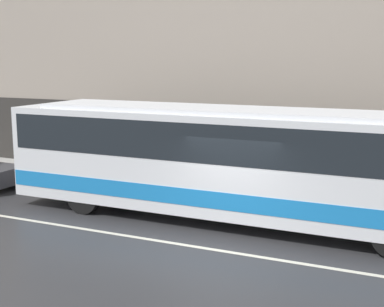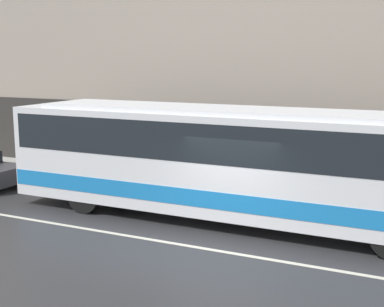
# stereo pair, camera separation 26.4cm
# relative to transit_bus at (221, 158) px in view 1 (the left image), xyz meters

# --- Properties ---
(ground_plane) EXTENTS (60.00, 60.00, 0.00)m
(ground_plane) POSITION_rel_transit_bus_xyz_m (0.77, -2.29, -1.77)
(ground_plane) COLOR #2D2D30
(sidewalk) EXTENTS (60.00, 2.31, 0.17)m
(sidewalk) POSITION_rel_transit_bus_xyz_m (0.77, 2.87, -1.69)
(sidewalk) COLOR #A09E99
(sidewalk) RESTS_ON ground_plane
(lane_stripe) EXTENTS (54.00, 0.14, 0.01)m
(lane_stripe) POSITION_rel_transit_bus_xyz_m (0.77, -2.29, -1.77)
(lane_stripe) COLOR beige
(lane_stripe) RESTS_ON ground_plane
(transit_bus) EXTENTS (12.51, 2.49, 3.14)m
(transit_bus) POSITION_rel_transit_bus_xyz_m (0.00, 0.00, 0.00)
(transit_bus) COLOR silver
(transit_bus) RESTS_ON ground_plane
(pedestrian_waiting) EXTENTS (0.36, 0.36, 1.71)m
(pedestrian_waiting) POSITION_rel_transit_bus_xyz_m (-0.93, 2.58, -0.80)
(pedestrian_waiting) COLOR #1E5933
(pedestrian_waiting) RESTS_ON sidewalk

